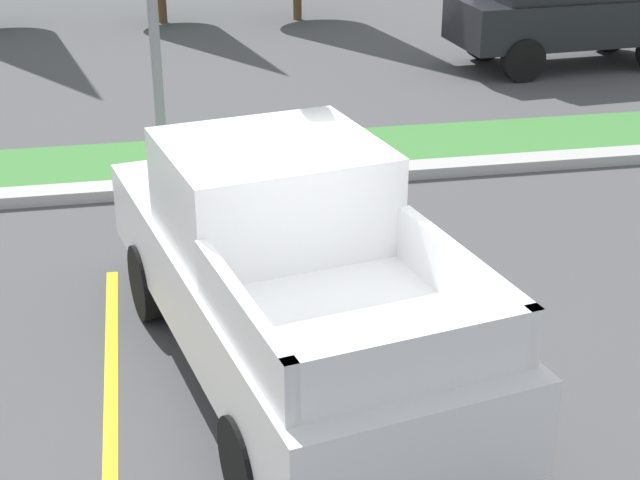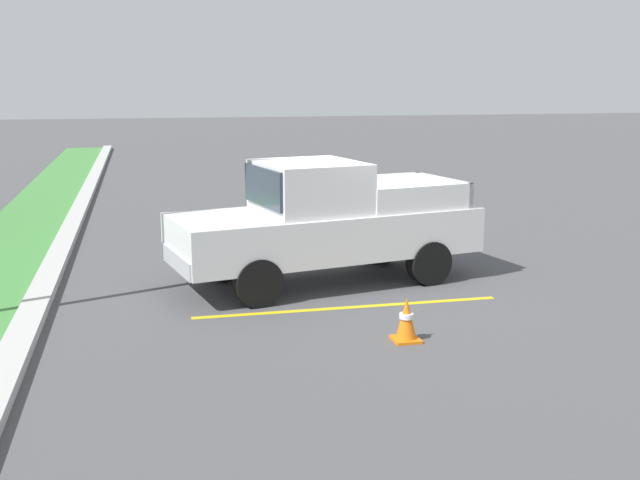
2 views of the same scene
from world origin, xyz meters
name	(u,v)px [view 2 (image 2 of 2)]	position (x,y,z in m)	size (l,w,h in m)	color
ground_plane	(341,279)	(0.00, 0.00, 0.00)	(120.00, 120.00, 0.00)	#4C4C4F
parking_line_near	(349,307)	(-1.70, 0.33, 0.00)	(0.12, 4.80, 0.01)	yellow
parking_line_far	(307,262)	(1.40, 0.33, 0.00)	(0.12, 4.80, 0.01)	yellow
curb_strip	(42,292)	(0.00, 5.00, 0.07)	(56.00, 0.40, 0.15)	#B2B2AD
pickup_truck_main	(323,223)	(-0.16, 0.38, 1.04)	(2.91, 5.50, 2.10)	black
traffic_cone	(406,320)	(-3.35, -0.01, 0.29)	(0.36, 0.36, 0.60)	orange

